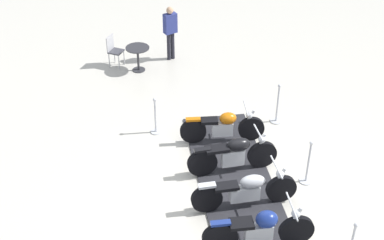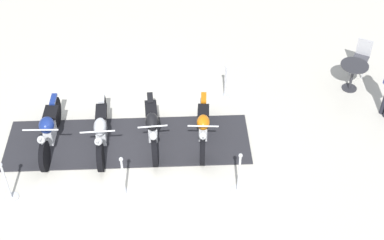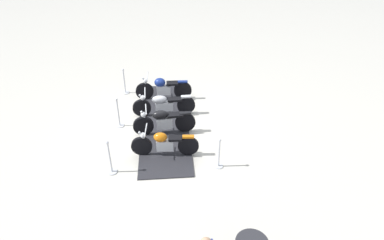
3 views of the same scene
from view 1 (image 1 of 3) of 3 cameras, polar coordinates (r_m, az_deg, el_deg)
ground_plane at (r=12.36m, az=4.79°, el=-7.17°), size 80.00×80.00×0.00m
display_platform at (r=12.35m, az=4.79°, el=-7.10°), size 5.43×5.06×0.04m
motorcycle_navy at (r=10.77m, az=7.23°, el=-11.26°), size 1.50×1.78×1.03m
motorcycle_chrome at (r=11.63m, az=5.71°, el=-7.31°), size 1.68×1.76×0.98m
motorcycle_black at (r=12.48m, az=4.42°, el=-3.58°), size 1.59×1.59×1.02m
motorcycle_copper at (r=13.43m, az=3.36°, el=-0.64°), size 1.36×1.75×0.96m
stanchion_left_rear at (r=13.84m, az=-3.86°, el=-0.02°), size 0.28×0.28×1.03m
stanchion_right_rear at (r=14.38m, az=8.94°, el=1.13°), size 0.31×0.31×1.14m
stanchion_right_mid at (r=12.52m, az=12.06°, el=-4.94°), size 0.30×0.30×1.14m
cafe_table at (r=16.59m, az=-5.72°, el=6.99°), size 0.72×0.72×0.78m
cafe_chair_near_table at (r=16.96m, az=-8.23°, el=7.41°), size 0.47×0.47×0.99m
bystander_person at (r=16.98m, az=-2.30°, el=9.60°), size 0.46×0.37×1.76m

